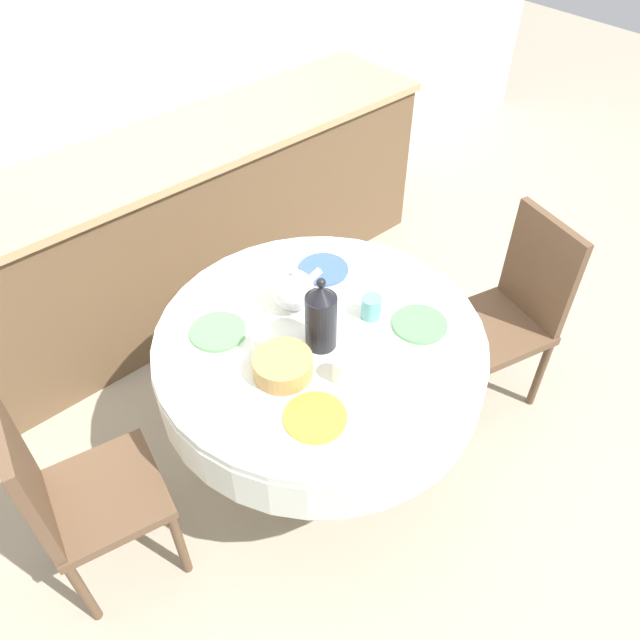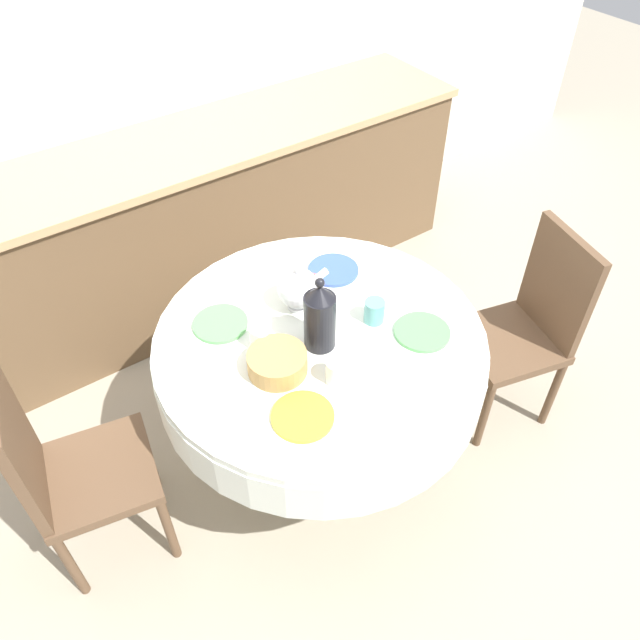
{
  "view_description": "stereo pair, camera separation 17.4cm",
  "coord_description": "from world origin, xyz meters",
  "px_view_note": "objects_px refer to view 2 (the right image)",
  "views": [
    {
      "loc": [
        -1.04,
        -1.18,
        2.38
      ],
      "look_at": [
        0.0,
        0.0,
        0.86
      ],
      "focal_mm": 35.0,
      "sensor_mm": 36.0,
      "label": 1
    },
    {
      "loc": [
        -0.91,
        -1.29,
        2.38
      ],
      "look_at": [
        0.0,
        0.0,
        0.86
      ],
      "focal_mm": 35.0,
      "sensor_mm": 36.0,
      "label": 2
    }
  ],
  "objects_px": {
    "chair_right": "(68,468)",
    "teapot": "(298,288)",
    "coffee_carafe": "(320,317)",
    "chair_left": "(528,323)"
  },
  "relations": [
    {
      "from": "chair_right",
      "to": "teapot",
      "type": "xyz_separation_m",
      "value": [
        0.96,
        -0.01,
        0.35
      ]
    },
    {
      "from": "chair_right",
      "to": "coffee_carafe",
      "type": "distance_m",
      "value": 1.02
    },
    {
      "from": "chair_right",
      "to": "coffee_carafe",
      "type": "xyz_separation_m",
      "value": [
        0.91,
        -0.22,
        0.39
      ]
    },
    {
      "from": "chair_left",
      "to": "chair_right",
      "type": "xyz_separation_m",
      "value": [
        -1.86,
        0.42,
        0.0
      ]
    },
    {
      "from": "chair_left",
      "to": "coffee_carafe",
      "type": "relative_size",
      "value": 3.14
    },
    {
      "from": "coffee_carafe",
      "to": "teapot",
      "type": "height_order",
      "value": "coffee_carafe"
    },
    {
      "from": "coffee_carafe",
      "to": "chair_right",
      "type": "bearing_deg",
      "value": 166.66
    },
    {
      "from": "chair_left",
      "to": "chair_right",
      "type": "bearing_deg",
      "value": 91.52
    },
    {
      "from": "chair_left",
      "to": "teapot",
      "type": "xyz_separation_m",
      "value": [
        -0.9,
        0.41,
        0.35
      ]
    },
    {
      "from": "chair_left",
      "to": "chair_right",
      "type": "height_order",
      "value": "same"
    }
  ]
}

